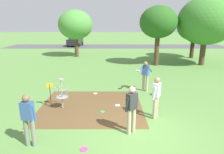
# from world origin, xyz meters

# --- Properties ---
(ground_plane) EXTENTS (160.00, 160.00, 0.00)m
(ground_plane) POSITION_xyz_m (0.00, 0.00, 0.00)
(ground_plane) COLOR #5B8942
(dirt_tee_pad) EXTENTS (4.65, 4.10, 0.01)m
(dirt_tee_pad) POSITION_xyz_m (-1.83, 2.46, 0.00)
(dirt_tee_pad) COLOR brown
(dirt_tee_pad) RESTS_ON ground
(disc_golf_basket) EXTENTS (0.98, 0.58, 1.39)m
(disc_golf_basket) POSITION_xyz_m (-3.17, 2.27, 0.75)
(disc_golf_basket) COLOR #9E9EA3
(disc_golf_basket) RESTS_ON ground
(player_foreground_watching) EXTENTS (0.48, 0.42, 1.71)m
(player_foreground_watching) POSITION_xyz_m (-3.42, -0.57, 0.97)
(player_foreground_watching) COLOR slate
(player_foreground_watching) RESTS_ON ground
(player_throwing) EXTENTS (0.47, 0.45, 1.71)m
(player_throwing) POSITION_xyz_m (-0.21, 0.18, 0.97)
(player_throwing) COLOR tan
(player_throwing) RESTS_ON ground
(player_waiting_left) EXTENTS (1.02, 0.73, 1.71)m
(player_waiting_left) POSITION_xyz_m (0.99, 4.61, 0.99)
(player_waiting_left) COLOR tan
(player_waiting_left) RESTS_ON ground
(player_waiting_right) EXTENTS (0.45, 0.48, 1.71)m
(player_waiting_right) POSITION_xyz_m (0.88, 1.33, 0.97)
(player_waiting_right) COLOR tan
(player_waiting_right) RESTS_ON ground
(frisbee_near_basket) EXTENTS (0.24, 0.24, 0.02)m
(frisbee_near_basket) POSITION_xyz_m (-1.73, -0.77, 0.01)
(frisbee_near_basket) COLOR #E53D99
(frisbee_near_basket) RESTS_ON ground
(frisbee_by_tee) EXTENTS (0.21, 0.21, 0.02)m
(frisbee_by_tee) POSITION_xyz_m (0.45, 4.62, 0.01)
(frisbee_by_tee) COLOR #E53D99
(frisbee_by_tee) RESTS_ON ground
(frisbee_mid_grass) EXTENTS (0.20, 0.20, 0.02)m
(frisbee_mid_grass) POSITION_xyz_m (1.16, 2.22, 0.01)
(frisbee_mid_grass) COLOR red
(frisbee_mid_grass) RESTS_ON ground
(frisbee_far_left) EXTENTS (0.20, 0.20, 0.02)m
(frisbee_far_left) POSITION_xyz_m (-1.79, 4.16, 0.01)
(frisbee_far_left) COLOR white
(frisbee_far_left) RESTS_ON ground
(frisbee_far_right) EXTENTS (0.23, 0.23, 0.02)m
(frisbee_far_right) POSITION_xyz_m (-0.62, 2.56, 0.01)
(frisbee_far_right) COLOR white
(frisbee_far_right) RESTS_ON ground
(frisbee_scattered_a) EXTENTS (0.20, 0.20, 0.02)m
(frisbee_scattered_a) POSITION_xyz_m (-1.30, 1.86, 0.01)
(frisbee_scattered_a) COLOR green
(frisbee_scattered_a) RESTS_ON ground
(tree_near_left) EXTENTS (3.78, 3.78, 5.16)m
(tree_near_left) POSITION_xyz_m (-4.92, 16.50, 3.53)
(tree_near_left) COLOR #4C3823
(tree_near_left) RESTS_ON ground
(tree_near_right) EXTENTS (4.91, 4.91, 6.02)m
(tree_near_right) POSITION_xyz_m (7.35, 11.82, 3.92)
(tree_near_right) COLOR #4C3823
(tree_near_right) RESTS_ON ground
(tree_mid_left) EXTENTS (3.64, 3.64, 4.98)m
(tree_mid_left) POSITION_xyz_m (7.91, 15.63, 3.41)
(tree_mid_left) COLOR #422D1E
(tree_mid_left) RESTS_ON ground
(tree_mid_center) EXTENTS (3.26, 3.26, 5.20)m
(tree_mid_center) POSITION_xyz_m (3.15, 11.69, 3.78)
(tree_mid_center) COLOR #4C3823
(tree_mid_center) RESTS_ON ground
(parking_lot_strip) EXTENTS (36.00, 6.00, 0.01)m
(parking_lot_strip) POSITION_xyz_m (0.00, 26.83, 0.00)
(parking_lot_strip) COLOR #4C4C51
(parking_lot_strip) RESTS_ON ground
(parked_car_leftmost) EXTENTS (2.24, 4.34, 1.84)m
(parked_car_leftmost) POSITION_xyz_m (-7.04, 27.34, 0.92)
(parked_car_leftmost) COLOR black
(parked_car_leftmost) RESTS_ON ground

